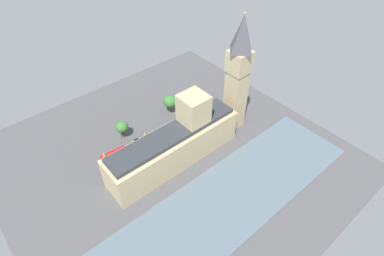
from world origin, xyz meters
name	(u,v)px	position (x,y,z in m)	size (l,w,h in m)	color
ground_plane	(172,157)	(0.00, 0.00, 0.00)	(125.99, 125.99, 0.00)	#4C4C4F
river_thames	(222,204)	(-29.62, 0.00, 0.12)	(29.76, 113.39, 0.25)	slate
parliament_building	(178,142)	(-1.99, -1.89, 8.68)	(13.62, 55.99, 27.14)	tan
clock_tower	(238,74)	(-1.59, -33.88, 26.69)	(8.30, 8.30, 51.64)	tan
car_dark_green_by_river_gate	(182,119)	(14.91, -17.55, 0.89)	(1.90, 4.56, 1.74)	#19472D
car_silver_near_tower	(171,126)	(14.53, -11.01, 0.89)	(2.12, 4.72, 1.74)	#B7B7BC
car_blue_under_trees	(159,136)	(12.67, -2.95, 0.89)	(1.98, 4.29, 1.74)	navy
car_yellow_cab_far_end	(137,141)	(16.13, 6.04, 0.89)	(2.19, 4.17, 1.74)	gold
double_decker_bus_leading	(114,156)	(13.31, 18.44, 2.63)	(3.38, 10.67, 4.75)	red
pedestrian_corner	(200,124)	(7.10, -21.86, 0.69)	(0.53, 0.62, 1.54)	navy
pedestrian_midblock	(157,147)	(7.67, 1.76, 0.74)	(0.68, 0.62, 1.65)	black
pedestrian_opposite_hall	(126,165)	(7.87, 16.91, 0.74)	(0.46, 0.57, 1.64)	black
plane_tree_trailing	(170,101)	(23.01, -17.40, 6.56)	(6.65, 6.65, 9.41)	brown
plane_tree_kerbside	(122,127)	(22.78, 8.69, 6.02)	(5.49, 5.49, 8.39)	brown
street_lamp_slot_10	(120,130)	(23.28, 9.53, 4.49)	(0.56, 0.56, 6.46)	black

